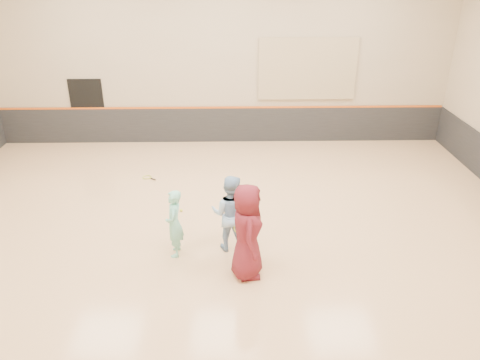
{
  "coord_description": "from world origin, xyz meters",
  "views": [
    {
      "loc": [
        0.29,
        -9.29,
        5.75
      ],
      "look_at": [
        0.49,
        0.4,
        1.15
      ],
      "focal_mm": 35.0,
      "sensor_mm": 36.0,
      "label": 1
    }
  ],
  "objects_px": {
    "instructor": "(230,213)",
    "spare_racket": "(147,177)",
    "young_man": "(247,232)",
    "girl": "(174,223)"
  },
  "relations": [
    {
      "from": "girl",
      "to": "spare_racket",
      "type": "height_order",
      "value": "girl"
    },
    {
      "from": "spare_racket",
      "to": "girl",
      "type": "bearing_deg",
      "value": -72.15
    },
    {
      "from": "young_man",
      "to": "spare_racket",
      "type": "relative_size",
      "value": 3.34
    },
    {
      "from": "instructor",
      "to": "young_man",
      "type": "height_order",
      "value": "young_man"
    },
    {
      "from": "girl",
      "to": "young_man",
      "type": "height_order",
      "value": "young_man"
    },
    {
      "from": "instructor",
      "to": "young_man",
      "type": "relative_size",
      "value": 0.87
    },
    {
      "from": "instructor",
      "to": "spare_racket",
      "type": "bearing_deg",
      "value": -45.39
    },
    {
      "from": "instructor",
      "to": "spare_racket",
      "type": "relative_size",
      "value": 2.91
    },
    {
      "from": "instructor",
      "to": "spare_racket",
      "type": "distance_m",
      "value": 4.48
    },
    {
      "from": "young_man",
      "to": "instructor",
      "type": "bearing_deg",
      "value": 14.99
    }
  ]
}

